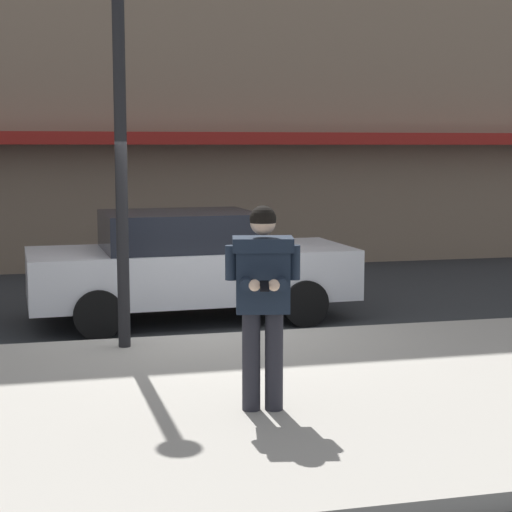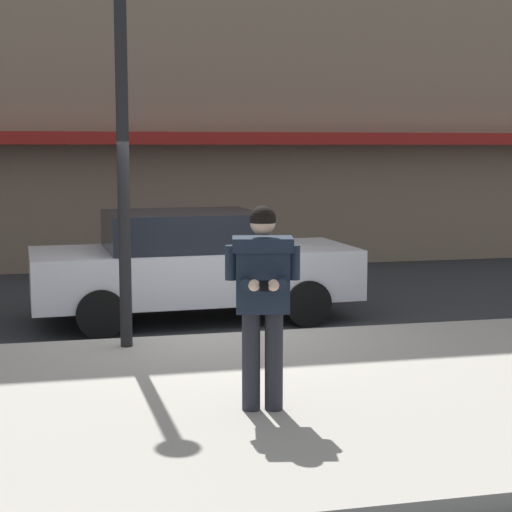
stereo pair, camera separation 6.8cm
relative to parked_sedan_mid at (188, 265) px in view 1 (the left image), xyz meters
name	(u,v)px [view 1 (the left image)]	position (x,y,z in m)	size (l,w,h in m)	color
ground_plane	(205,341)	(-0.02, -1.38, -0.79)	(80.00, 80.00, 0.00)	#2B2D30
sidewalk	(359,393)	(0.98, -4.23, -0.72)	(32.00, 5.30, 0.14)	#A8A399
curb_paint_line	(280,336)	(0.98, -1.33, -0.79)	(28.00, 0.12, 0.01)	silver
parked_sedan_mid	(188,265)	(0.00, 0.00, 0.00)	(4.57, 2.07, 1.54)	silver
man_texting_on_phone	(263,286)	(-0.11, -4.74, 0.46)	(0.64, 0.63, 1.81)	#23232B
street_lamp_post	(119,84)	(-1.08, -2.03, 2.35)	(0.36, 0.36, 4.88)	black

